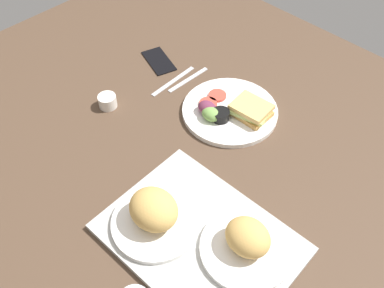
{
  "coord_description": "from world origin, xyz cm",
  "views": [
    {
      "loc": [
        -52.34,
        57.98,
        92.38
      ],
      "look_at": [
        2.0,
        3.0,
        4.0
      ],
      "focal_mm": 39.95,
      "sensor_mm": 36.0,
      "label": 1
    }
  ],
  "objects_px": {
    "bread_plate_far": "(154,214)",
    "cell_phone": "(159,60)",
    "bread_plate_near": "(247,242)",
    "fork": "(188,79)",
    "plate_with_salad": "(231,111)",
    "espresso_cup": "(108,101)",
    "serving_tray": "(200,238)",
    "knife": "(173,81)"
  },
  "relations": [
    {
      "from": "bread_plate_far",
      "to": "serving_tray",
      "type": "bearing_deg",
      "value": -154.93
    },
    {
      "from": "fork",
      "to": "cell_phone",
      "type": "distance_m",
      "value": 0.14
    },
    {
      "from": "bread_plate_near",
      "to": "espresso_cup",
      "type": "distance_m",
      "value": 0.63
    },
    {
      "from": "bread_plate_far",
      "to": "fork",
      "type": "relative_size",
      "value": 1.27
    },
    {
      "from": "plate_with_salad",
      "to": "bread_plate_far",
      "type": "bearing_deg",
      "value": 106.63
    },
    {
      "from": "fork",
      "to": "knife",
      "type": "relative_size",
      "value": 0.89
    },
    {
      "from": "serving_tray",
      "to": "bread_plate_near",
      "type": "bearing_deg",
      "value": -151.98
    },
    {
      "from": "cell_phone",
      "to": "bread_plate_far",
      "type": "bearing_deg",
      "value": 154.94
    },
    {
      "from": "plate_with_salad",
      "to": "fork",
      "type": "height_order",
      "value": "plate_with_salad"
    },
    {
      "from": "plate_with_salad",
      "to": "fork",
      "type": "xyz_separation_m",
      "value": [
        0.21,
        -0.02,
        -0.01
      ]
    },
    {
      "from": "serving_tray",
      "to": "bread_plate_far",
      "type": "height_order",
      "value": "bread_plate_far"
    },
    {
      "from": "espresso_cup",
      "to": "knife",
      "type": "distance_m",
      "value": 0.23
    },
    {
      "from": "bread_plate_near",
      "to": "espresso_cup",
      "type": "relative_size",
      "value": 3.85
    },
    {
      "from": "serving_tray",
      "to": "plate_with_salad",
      "type": "bearing_deg",
      "value": -58.42
    },
    {
      "from": "serving_tray",
      "to": "fork",
      "type": "height_order",
      "value": "serving_tray"
    },
    {
      "from": "serving_tray",
      "to": "cell_phone",
      "type": "relative_size",
      "value": 3.13
    },
    {
      "from": "serving_tray",
      "to": "knife",
      "type": "distance_m",
      "value": 0.59
    },
    {
      "from": "plate_with_salad",
      "to": "espresso_cup",
      "type": "bearing_deg",
      "value": 38.91
    },
    {
      "from": "bread_plate_far",
      "to": "fork",
      "type": "distance_m",
      "value": 0.56
    },
    {
      "from": "plate_with_salad",
      "to": "bread_plate_near",
      "type": "bearing_deg",
      "value": 135.6
    },
    {
      "from": "bread_plate_near",
      "to": "fork",
      "type": "distance_m",
      "value": 0.64
    },
    {
      "from": "serving_tray",
      "to": "fork",
      "type": "distance_m",
      "value": 0.59
    },
    {
      "from": "bread_plate_near",
      "to": "fork",
      "type": "relative_size",
      "value": 1.27
    },
    {
      "from": "serving_tray",
      "to": "fork",
      "type": "bearing_deg",
      "value": -42.33
    },
    {
      "from": "knife",
      "to": "cell_phone",
      "type": "xyz_separation_m",
      "value": [
        0.11,
        -0.04,
        0.0
      ]
    },
    {
      "from": "bread_plate_far",
      "to": "cell_phone",
      "type": "xyz_separation_m",
      "value": [
        0.47,
        -0.44,
        -0.05
      ]
    },
    {
      "from": "bread_plate_near",
      "to": "fork",
      "type": "xyz_separation_m",
      "value": [
        0.53,
        -0.34,
        -0.04
      ]
    },
    {
      "from": "espresso_cup",
      "to": "cell_phone",
      "type": "xyz_separation_m",
      "value": [
        0.05,
        -0.26,
        -0.02
      ]
    },
    {
      "from": "espresso_cup",
      "to": "cell_phone",
      "type": "height_order",
      "value": "espresso_cup"
    },
    {
      "from": "plate_with_salad",
      "to": "espresso_cup",
      "type": "height_order",
      "value": "plate_with_salad"
    },
    {
      "from": "bread_plate_far",
      "to": "espresso_cup",
      "type": "distance_m",
      "value": 0.46
    },
    {
      "from": "serving_tray",
      "to": "bread_plate_far",
      "type": "bearing_deg",
      "value": 25.07
    },
    {
      "from": "bread_plate_far",
      "to": "fork",
      "type": "xyz_separation_m",
      "value": [
        0.33,
        -0.45,
        -0.05
      ]
    },
    {
      "from": "bread_plate_near",
      "to": "knife",
      "type": "relative_size",
      "value": 1.13
    },
    {
      "from": "knife",
      "to": "fork",
      "type": "bearing_deg",
      "value": 140.66
    },
    {
      "from": "knife",
      "to": "bread_plate_far",
      "type": "bearing_deg",
      "value": 39.33
    },
    {
      "from": "bread_plate_far",
      "to": "plate_with_salad",
      "type": "relative_size",
      "value": 0.74
    },
    {
      "from": "plate_with_salad",
      "to": "fork",
      "type": "bearing_deg",
      "value": -6.66
    },
    {
      "from": "serving_tray",
      "to": "knife",
      "type": "xyz_separation_m",
      "value": [
        0.47,
        -0.36,
        -0.01
      ]
    },
    {
      "from": "bread_plate_far",
      "to": "cell_phone",
      "type": "distance_m",
      "value": 0.65
    },
    {
      "from": "bread_plate_far",
      "to": "espresso_cup",
      "type": "height_order",
      "value": "bread_plate_far"
    },
    {
      "from": "knife",
      "to": "espresso_cup",
      "type": "bearing_deg",
      "value": -17.4
    }
  ]
}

